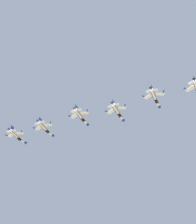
% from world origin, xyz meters
% --- Properties ---
extents(fighter_jet_lead, '(12.24, 13.12, 4.35)m').
position_xyz_m(fighter_jet_lead, '(0.77, 150.99, 90.07)').
color(fighter_jet_lead, white).
extents(fighter_jet_left_wing, '(12.22, 13.12, 4.38)m').
position_xyz_m(fighter_jet_left_wing, '(13.59, 138.57, 89.78)').
color(fighter_jet_left_wing, white).
extents(fighter_jet_right_wing, '(12.23, 13.12, 4.37)m').
position_xyz_m(fighter_jet_right_wing, '(28.63, 124.75, 91.01)').
color(fighter_jet_right_wing, white).
extents(fighter_jet_left_outer, '(12.22, 13.12, 4.38)m').
position_xyz_m(fighter_jet_left_outer, '(43.78, 114.33, 89.92)').
color(fighter_jet_left_outer, white).
extents(fighter_jet_right_outer, '(12.24, 13.12, 4.35)m').
position_xyz_m(fighter_jet_right_outer, '(58.11, 103.09, 93.28)').
color(fighter_jet_right_outer, white).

